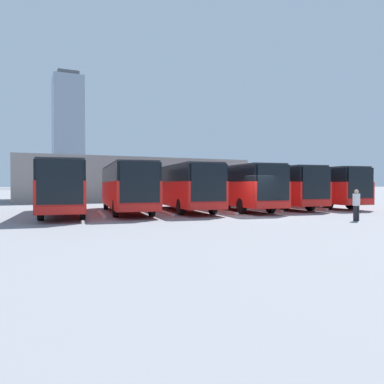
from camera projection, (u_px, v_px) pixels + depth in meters
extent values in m
plane|color=gray|center=(253.00, 216.00, 22.62)|extent=(600.00, 600.00, 0.00)
cube|color=red|center=(311.00, 192.00, 32.52)|extent=(3.99, 12.14, 1.68)
cube|color=black|center=(311.00, 176.00, 32.49)|extent=(3.93, 11.96, 1.03)
cube|color=black|center=(361.00, 183.00, 26.80)|extent=(2.15, 0.32, 2.20)
cube|color=red|center=(361.00, 202.00, 26.82)|extent=(2.32, 0.36, 0.40)
cube|color=#333338|center=(311.00, 170.00, 32.48)|extent=(3.83, 11.65, 0.12)
cylinder|color=black|center=(351.00, 203.00, 29.33)|extent=(0.43, 1.07, 1.04)
cylinder|color=black|center=(328.00, 203.00, 28.69)|extent=(0.43, 1.07, 1.04)
cylinder|color=black|center=(298.00, 199.00, 36.39)|extent=(0.43, 1.07, 1.04)
cylinder|color=black|center=(278.00, 199.00, 35.74)|extent=(0.43, 1.07, 1.04)
cube|color=#B2B2AD|center=(307.00, 208.00, 30.06)|extent=(0.90, 5.09, 0.15)
cube|color=red|center=(272.00, 192.00, 30.85)|extent=(3.99, 12.14, 1.68)
cube|color=black|center=(272.00, 176.00, 30.83)|extent=(3.93, 11.96, 1.03)
cube|color=black|center=(317.00, 183.00, 25.13)|extent=(2.15, 0.32, 2.20)
cube|color=red|center=(317.00, 203.00, 25.16)|extent=(2.32, 0.36, 0.40)
cube|color=#333338|center=(272.00, 169.00, 30.82)|extent=(3.83, 11.65, 0.12)
cylinder|color=black|center=(310.00, 204.00, 27.66)|extent=(0.43, 1.07, 1.04)
cylinder|color=black|center=(284.00, 204.00, 27.02)|extent=(0.43, 1.07, 1.04)
cylinder|color=black|center=(262.00, 200.00, 34.72)|extent=(0.43, 1.07, 1.04)
cylinder|color=black|center=(241.00, 200.00, 34.08)|extent=(0.43, 1.07, 1.04)
cube|color=#B2B2AD|center=(264.00, 209.00, 28.40)|extent=(0.90, 5.09, 0.15)
cube|color=red|center=(234.00, 193.00, 28.49)|extent=(3.99, 12.14, 1.68)
cube|color=black|center=(234.00, 175.00, 28.47)|extent=(3.93, 11.96, 1.03)
cube|color=black|center=(274.00, 183.00, 22.77)|extent=(2.15, 0.32, 2.20)
cube|color=red|center=(274.00, 205.00, 22.80)|extent=(2.32, 0.36, 0.40)
cube|color=#333338|center=(234.00, 168.00, 28.46)|extent=(3.83, 11.65, 0.12)
cylinder|color=black|center=(271.00, 205.00, 25.30)|extent=(0.43, 1.07, 1.04)
cylinder|color=black|center=(241.00, 206.00, 24.66)|extent=(0.43, 1.07, 1.04)
cylinder|color=black|center=(228.00, 201.00, 32.36)|extent=(0.43, 1.07, 1.04)
cylinder|color=black|center=(205.00, 201.00, 31.72)|extent=(0.43, 1.07, 1.04)
cube|color=#B2B2AD|center=(222.00, 211.00, 26.04)|extent=(0.90, 5.09, 0.15)
cube|color=red|center=(181.00, 193.00, 27.37)|extent=(3.99, 12.14, 1.68)
cube|color=black|center=(181.00, 175.00, 27.34)|extent=(3.93, 11.96, 1.03)
cube|color=black|center=(209.00, 182.00, 21.65)|extent=(2.15, 0.32, 2.20)
cube|color=red|center=(209.00, 206.00, 21.67)|extent=(2.32, 0.36, 0.40)
cube|color=#333338|center=(181.00, 167.00, 27.33)|extent=(3.83, 11.65, 0.12)
cylinder|color=black|center=(213.00, 206.00, 24.18)|extent=(0.43, 1.07, 1.04)
cylinder|color=black|center=(181.00, 207.00, 23.54)|extent=(0.43, 1.07, 1.04)
cylinder|color=black|center=(182.00, 201.00, 31.23)|extent=(0.43, 1.07, 1.04)
cylinder|color=black|center=(156.00, 202.00, 30.59)|extent=(0.43, 1.07, 1.04)
cube|color=#B2B2AD|center=(164.00, 212.00, 24.91)|extent=(0.90, 5.09, 0.15)
cube|color=red|center=(126.00, 194.00, 25.78)|extent=(3.99, 12.14, 1.68)
cube|color=black|center=(126.00, 174.00, 25.76)|extent=(3.93, 11.96, 1.03)
cube|color=black|center=(140.00, 182.00, 20.06)|extent=(2.15, 0.32, 2.20)
cube|color=red|center=(140.00, 208.00, 20.09)|extent=(2.32, 0.36, 0.40)
cube|color=#333338|center=(126.00, 166.00, 25.75)|extent=(3.83, 11.65, 0.12)
cylinder|color=black|center=(152.00, 208.00, 22.59)|extent=(0.43, 1.07, 1.04)
cylinder|color=black|center=(116.00, 209.00, 21.95)|extent=(0.43, 1.07, 1.04)
cylinder|color=black|center=(134.00, 202.00, 29.65)|extent=(0.43, 1.07, 1.04)
cylinder|color=black|center=(106.00, 203.00, 29.01)|extent=(0.43, 1.07, 1.04)
cube|color=#B2B2AD|center=(101.00, 214.00, 23.33)|extent=(0.90, 5.09, 0.15)
cube|color=red|center=(64.00, 195.00, 23.86)|extent=(3.99, 12.14, 1.68)
cube|color=black|center=(64.00, 173.00, 23.83)|extent=(3.93, 11.96, 1.03)
cube|color=black|center=(60.00, 182.00, 18.14)|extent=(2.15, 0.32, 2.20)
cube|color=red|center=(60.00, 210.00, 18.16)|extent=(2.32, 0.36, 0.40)
cube|color=#333338|center=(64.00, 164.00, 23.82)|extent=(3.83, 11.65, 0.12)
cylinder|color=black|center=(83.00, 210.00, 20.66)|extent=(0.43, 1.07, 1.04)
cylinder|color=black|center=(41.00, 211.00, 20.02)|extent=(0.43, 1.07, 1.04)
cylinder|color=black|center=(81.00, 204.00, 27.72)|extent=(0.43, 1.07, 1.04)
cylinder|color=black|center=(50.00, 204.00, 27.08)|extent=(0.43, 1.07, 1.04)
cylinder|color=black|center=(357.00, 213.00, 19.84)|extent=(0.21, 0.21, 0.81)
cylinder|color=black|center=(355.00, 213.00, 19.74)|extent=(0.21, 0.21, 0.81)
cylinder|color=silver|center=(356.00, 200.00, 19.77)|extent=(0.41, 0.41, 0.64)
sphere|color=tan|center=(356.00, 192.00, 19.77)|extent=(0.22, 0.22, 0.22)
cube|color=gray|center=(129.00, 180.00, 48.04)|extent=(27.21, 13.60, 5.06)
cube|color=silver|center=(114.00, 165.00, 55.53)|extent=(27.21, 3.00, 0.24)
cylinder|color=slate|center=(171.00, 182.00, 60.57)|extent=(0.20, 0.20, 4.81)
cylinder|color=slate|center=(45.00, 181.00, 52.59)|extent=(0.20, 0.20, 4.81)
cube|color=#7F8EA3|center=(68.00, 133.00, 196.56)|extent=(15.15, 15.15, 58.50)
cube|color=#4C4C51|center=(68.00, 75.00, 195.96)|extent=(10.60, 10.60, 2.40)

